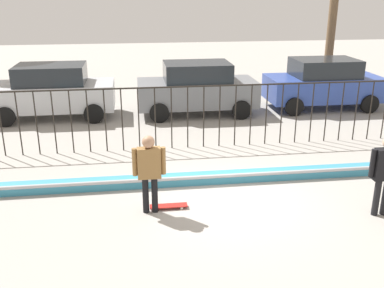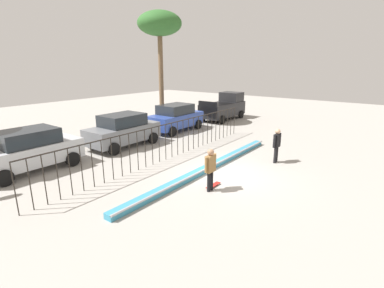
{
  "view_description": "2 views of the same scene",
  "coord_description": "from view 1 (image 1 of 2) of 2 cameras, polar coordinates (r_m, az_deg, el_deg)",
  "views": [
    {
      "loc": [
        -2.01,
        -8.64,
        4.42
      ],
      "look_at": [
        -0.72,
        0.73,
        1.08
      ],
      "focal_mm": 41.37,
      "sensor_mm": 36.0,
      "label": 1
    },
    {
      "loc": [
        -10.24,
        -5.91,
        4.71
      ],
      "look_at": [
        -0.42,
        1.52,
        1.25
      ],
      "focal_mm": 26.92,
      "sensor_mm": 36.0,
      "label": 2
    }
  ],
  "objects": [
    {
      "name": "parked_car_gray",
      "position": [
        16.3,
        0.65,
        7.24
      ],
      "size": [
        4.3,
        2.12,
        1.9
      ],
      "rotation": [
        0.0,
        0.0,
        0.06
      ],
      "color": "slate",
      "rests_on": "ground"
    },
    {
      "name": "skateboard",
      "position": [
        9.47,
        -3.03,
        -7.97
      ],
      "size": [
        0.8,
        0.2,
        0.07
      ],
      "rotation": [
        0.0,
        0.0,
        0.32
      ],
      "color": "#A51E19",
      "rests_on": "ground"
    },
    {
      "name": "bowl_coping_ledge",
      "position": [
        10.69,
        3.68,
        -4.29
      ],
      "size": [
        11.0,
        0.41,
        0.27
      ],
      "color": "teal",
      "rests_on": "ground"
    },
    {
      "name": "perimeter_fence",
      "position": [
        12.73,
        1.53,
        4.44
      ],
      "size": [
        14.04,
        0.04,
        1.83
      ],
      "color": "black",
      "rests_on": "ground"
    },
    {
      "name": "parked_car_blue",
      "position": [
        17.87,
        16.55,
        7.53
      ],
      "size": [
        4.3,
        2.12,
        1.9
      ],
      "rotation": [
        0.0,
        0.0,
        -0.05
      ],
      "color": "#2D479E",
      "rests_on": "ground"
    },
    {
      "name": "ground_plane",
      "position": [
        9.91,
        4.75,
        -7.11
      ],
      "size": [
        60.0,
        60.0,
        0.0
      ],
      "primitive_type": "plane",
      "color": "#9E9991"
    },
    {
      "name": "skateboarder",
      "position": [
        8.97,
        -5.54,
        -3.01
      ],
      "size": [
        0.68,
        0.25,
        1.67
      ],
      "rotation": [
        0.0,
        0.0,
        0.14
      ],
      "color": "black",
      "rests_on": "ground"
    },
    {
      "name": "parked_car_silver",
      "position": [
        16.58,
        -17.54,
        6.55
      ],
      "size": [
        4.3,
        2.12,
        1.9
      ],
      "rotation": [
        0.0,
        0.0,
        0.04
      ],
      "color": "#B7BABF",
      "rests_on": "ground"
    }
  ]
}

